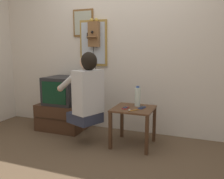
% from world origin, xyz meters
% --- Properties ---
extents(ground_plane, '(14.00, 14.00, 0.00)m').
position_xyz_m(ground_plane, '(0.00, 0.00, 0.00)').
color(ground_plane, brown).
extents(wall_back, '(6.80, 0.05, 2.55)m').
position_xyz_m(wall_back, '(0.00, 1.14, 1.27)').
color(wall_back, beige).
rests_on(wall_back, ground_plane).
extents(side_table, '(0.52, 0.51, 0.51)m').
position_xyz_m(side_table, '(0.33, 0.58, 0.41)').
color(side_table, '#51331E').
rests_on(side_table, ground_plane).
extents(person, '(0.64, 0.55, 0.94)m').
position_xyz_m(person, '(-0.26, 0.41, 0.73)').
color(person, '#2D3347').
rests_on(person, ground_plane).
extents(tv_stand, '(0.72, 0.52, 0.41)m').
position_xyz_m(tv_stand, '(-0.90, 0.81, 0.21)').
color(tv_stand, '#422819').
rests_on(tv_stand, ground_plane).
extents(television, '(0.49, 0.52, 0.43)m').
position_xyz_m(television, '(-0.88, 0.83, 0.63)').
color(television, '#232326').
rests_on(television, tv_stand).
extents(wall_phone_antique, '(0.22, 0.18, 0.80)m').
position_xyz_m(wall_phone_antique, '(-0.44, 1.06, 1.50)').
color(wall_phone_antique, brown).
extents(framed_picture, '(0.34, 0.03, 0.42)m').
position_xyz_m(framed_picture, '(-0.65, 1.10, 1.67)').
color(framed_picture, brown).
extents(wall_mirror, '(0.45, 0.03, 0.71)m').
position_xyz_m(wall_mirror, '(-0.48, 1.10, 1.36)').
color(wall_mirror, olive).
extents(cell_phone_held, '(0.07, 0.13, 0.01)m').
position_xyz_m(cell_phone_held, '(0.24, 0.52, 0.52)').
color(cell_phone_held, maroon).
rests_on(cell_phone_held, side_table).
extents(cell_phone_spare, '(0.09, 0.13, 0.01)m').
position_xyz_m(cell_phone_spare, '(0.44, 0.60, 0.52)').
color(cell_phone_spare, navy).
rests_on(cell_phone_spare, side_table).
extents(water_bottle, '(0.08, 0.08, 0.27)m').
position_xyz_m(water_bottle, '(0.35, 0.69, 0.64)').
color(water_bottle, silver).
rests_on(water_bottle, side_table).
extents(toothbrush, '(0.10, 0.13, 0.02)m').
position_xyz_m(toothbrush, '(0.36, 0.43, 0.52)').
color(toothbrush, orange).
rests_on(toothbrush, side_table).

